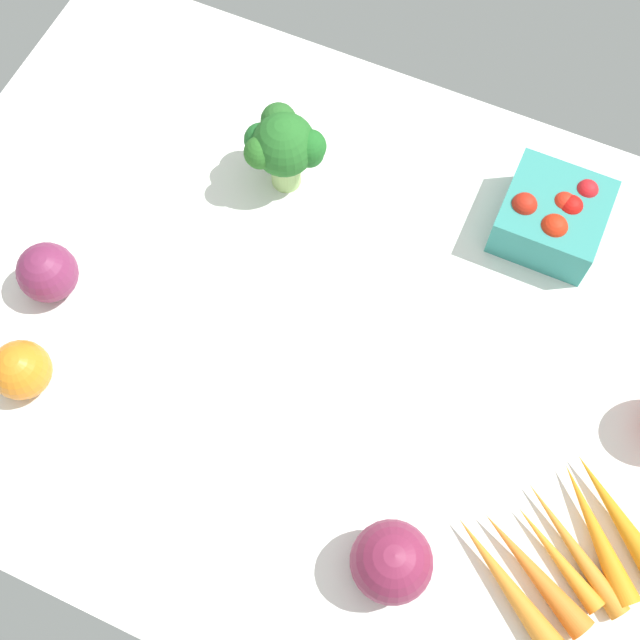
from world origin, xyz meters
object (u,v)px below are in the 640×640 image
(broccoli_head, at_px, (283,145))
(heirloom_tomato_orange, at_px, (21,370))
(red_onion_center, at_px, (47,273))
(carrot_bunch, at_px, (563,552))
(berry_basket, at_px, (552,216))
(red_onion_near_basket, at_px, (391,562))

(broccoli_head, height_order, heirloom_tomato_orange, broccoli_head)
(red_onion_center, relative_size, carrot_bunch, 0.31)
(berry_basket, bearing_deg, carrot_bunch, 110.14)
(broccoli_head, distance_m, heirloom_tomato_orange, 0.39)
(carrot_bunch, bearing_deg, berry_basket, -69.86)
(heirloom_tomato_orange, bearing_deg, broccoli_head, -112.44)
(carrot_bunch, xyz_separation_m, berry_basket, (0.13, -0.36, 0.02))
(carrot_bunch, height_order, broccoli_head, broccoli_head)
(red_onion_center, bearing_deg, carrot_bunch, 175.21)
(red_onion_near_basket, xyz_separation_m, heirloom_tomato_orange, (0.44, -0.02, -0.01))
(broccoli_head, bearing_deg, carrot_bunch, 146.53)
(red_onion_center, distance_m, berry_basket, 0.59)
(berry_basket, bearing_deg, broccoli_head, 11.02)
(carrot_bunch, height_order, berry_basket, berry_basket)
(red_onion_center, height_order, broccoli_head, broccoli_head)
(red_onion_center, bearing_deg, red_onion_near_basket, 163.95)
(red_onion_near_basket, relative_size, berry_basket, 0.70)
(broccoli_head, relative_size, heirloom_tomato_orange, 1.72)
(berry_basket, xyz_separation_m, broccoli_head, (0.32, 0.06, 0.04))
(red_onion_near_basket, height_order, heirloom_tomato_orange, red_onion_near_basket)
(red_onion_center, height_order, heirloom_tomato_orange, red_onion_center)
(red_onion_center, distance_m, carrot_bunch, 0.64)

